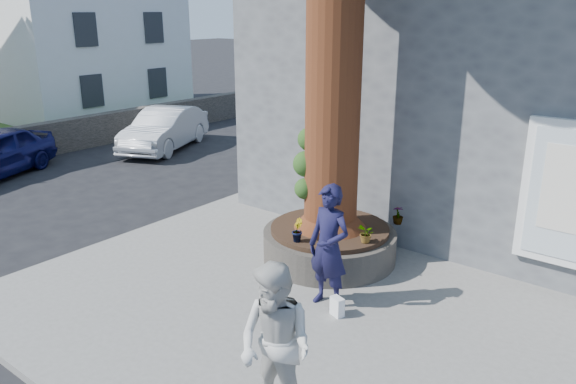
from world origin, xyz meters
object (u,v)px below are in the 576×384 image
Objects in this scene: planter at (329,243)px; car_silver at (165,129)px; woman at (276,346)px; man at (329,247)px.

car_silver is (-9.04, 3.90, 0.24)m from planter.
planter is at bearing -47.18° from car_silver.
car_silver is at bearing 156.66° from planter.
car_silver is (-10.89, 7.61, -0.36)m from woman.
man is at bearing -51.66° from car_silver.
man reaches higher than woman.
car_silver is at bearing 147.44° from woman.
man is 1.03× the size of woman.
man is at bearing -56.41° from planter.
woman is at bearing -63.49° from planter.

